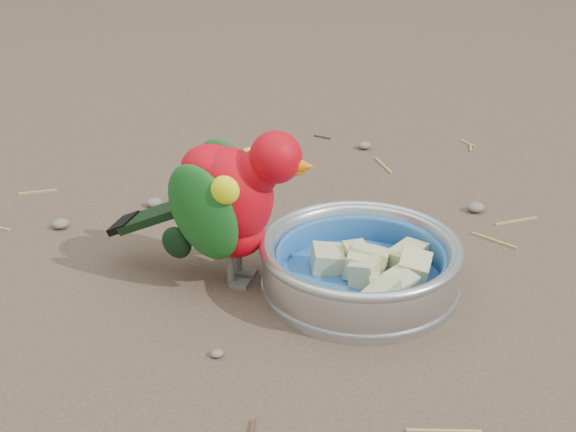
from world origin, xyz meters
name	(u,v)px	position (x,y,z in m)	size (l,w,h in m)	color
ground	(298,279)	(0.00, 0.00, 0.00)	(60.00, 60.00, 0.00)	brown
food_bowl	(360,283)	(0.06, -0.05, 0.01)	(0.23, 0.23, 0.02)	#B2B2BA
bowl_wall	(361,261)	(0.06, -0.05, 0.04)	(0.23, 0.23, 0.04)	#B2B2BA
fruit_wedges	(360,266)	(0.06, -0.05, 0.03)	(0.14, 0.14, 0.03)	#C2BF89
lory_parrot	(229,209)	(-0.07, 0.03, 0.09)	(0.11, 0.23, 0.18)	#C20411
ground_debris	(314,269)	(0.03, 0.01, 0.00)	(0.90, 0.80, 0.01)	#A8944D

